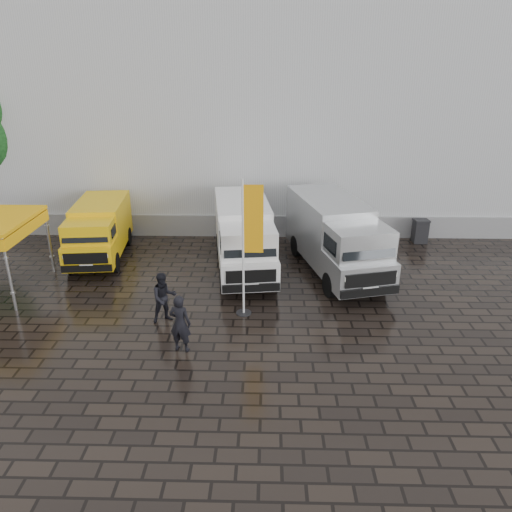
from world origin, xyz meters
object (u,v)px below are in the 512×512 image
Objects in this scene: person_front at (180,323)px; person_tent at (164,298)px; flagpole at (249,243)px; van_white at (244,238)px; wheelie_bin at (420,231)px; van_silver at (336,238)px; van_yellow at (99,232)px.

person_front is 1.05× the size of person_tent.
flagpole is 2.72× the size of person_tent.
wheelie_bin is at bearing 15.28° from van_white.
van_silver is 7.67m from person_front.
van_silver is at bearing 47.90° from flagpole.
van_white is 0.95× the size of van_silver.
wheelie_bin is 13.08m from person_front.
van_white is 5.64× the size of wheelie_bin.
van_silver is 3.82× the size of person_tent.
van_yellow is at bearing 158.42° from van_silver.
person_front is at bearing -129.96° from flagpole.
van_yellow is 8.03m from flagpole.
person_front reaches higher than person_tent.
van_yellow reaches higher than wheelie_bin.
person_front is at bearing -145.69° from van_silver.
flagpole is 2.59× the size of person_front.
person_tent is (-0.79, 1.68, -0.04)m from person_front.
flagpole reaches higher than person_front.
person_front is (-1.86, -2.23, -1.61)m from flagpole.
person_tent is (-10.11, -7.50, 0.30)m from wheelie_bin.
van_yellow is 4.60× the size of wheelie_bin.
van_yellow is 8.28m from person_front.
flagpole reaches higher than van_white.
wheelie_bin is (7.81, 3.25, -0.77)m from van_white.
wheelie_bin is at bearing 3.30° from van_yellow.
van_yellow is at bearing -43.19° from person_front.
person_front is (-9.32, -9.17, 0.34)m from wheelie_bin.
van_yellow is 0.77× the size of van_silver.
person_tent is (-5.84, -4.07, -0.54)m from van_silver.
person_tent is at bearing -159.50° from van_silver.
flagpole is at bearing -42.49° from van_yellow.
van_white is 3.90m from flagpole.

